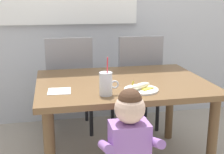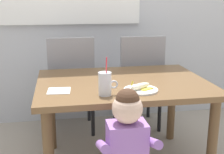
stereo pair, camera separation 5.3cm
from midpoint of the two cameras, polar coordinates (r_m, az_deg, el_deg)
dining_table at (r=2.31m, az=2.63°, el=-3.03°), size 1.26×0.94×0.70m
dining_chair_left at (r=2.93m, az=-7.10°, el=-0.56°), size 0.44×0.45×0.96m
dining_chair_right at (r=3.02m, az=5.55°, el=-0.06°), size 0.44×0.45×0.96m
toddler_standing at (r=1.75m, az=3.69°, el=-12.01°), size 0.33×0.24×0.84m
milk_cup at (r=1.94m, az=-0.52°, el=-1.51°), size 0.13×0.08×0.25m
snack_plate at (r=2.06m, az=6.11°, el=-2.40°), size 0.23×0.23×0.01m
peeled_banana at (r=2.05m, az=6.08°, el=-1.75°), size 0.18×0.14×0.07m
paper_napkin at (r=2.07m, az=-9.15°, el=-2.56°), size 0.16×0.16×0.00m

